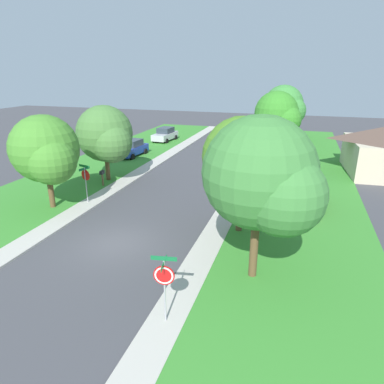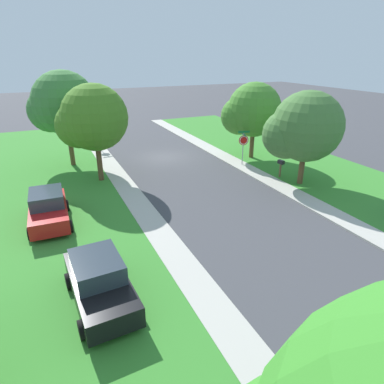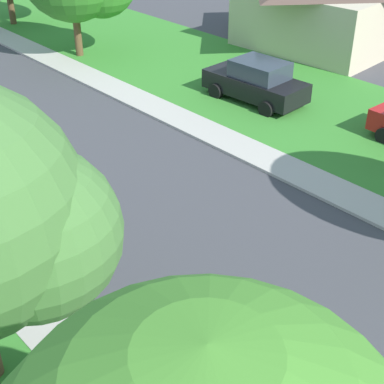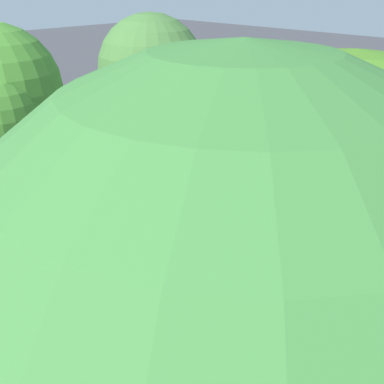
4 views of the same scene
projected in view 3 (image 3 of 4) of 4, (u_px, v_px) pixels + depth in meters
sidewalk_east at (269, 160)px, 19.23m from camera, size 1.40×56.00×0.10m
lawn_east at (350, 121)px, 21.92m from camera, size 8.00×56.00×0.08m
sidewalk_west at (11, 284)px, 13.84m from camera, size 1.40×56.00×0.10m
car_black_behind_trees at (256, 82)px, 23.21m from camera, size 2.21×4.39×1.76m
mailbox at (49, 375)px, 10.26m from camera, size 0.30×0.51×1.31m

